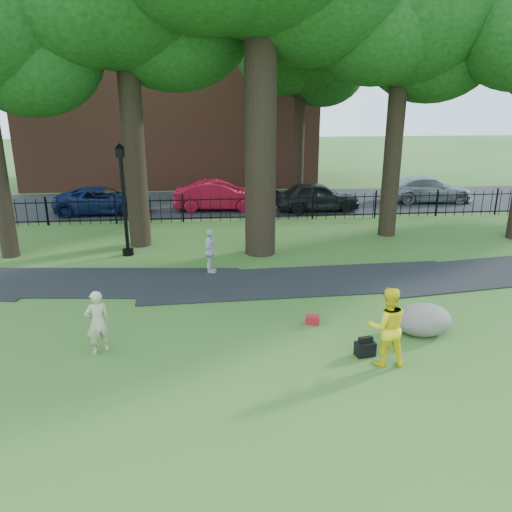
{
  "coord_description": "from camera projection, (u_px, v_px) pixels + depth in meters",
  "views": [
    {
      "loc": [
        -1.88,
        -10.42,
        5.54
      ],
      "look_at": [
        -0.65,
        2.0,
        1.5
      ],
      "focal_mm": 35.0,
      "sensor_mm": 36.0,
      "label": 1
    }
  ],
  "objects": [
    {
      "name": "ground",
      "position": [
        292.0,
        342.0,
        11.74
      ],
      "size": [
        120.0,
        120.0,
        0.0
      ],
      "primitive_type": "plane",
      "color": "#2D5C20",
      "rests_on": "ground"
    },
    {
      "name": "footpath",
      "position": [
        303.0,
        282.0,
        15.53
      ],
      "size": [
        36.07,
        3.85,
        0.03
      ],
      "primitive_type": "cube",
      "rotation": [
        0.0,
        0.0,
        0.03
      ],
      "color": "black",
      "rests_on": "ground"
    },
    {
      "name": "street",
      "position": [
        242.0,
        203.0,
        26.9
      ],
      "size": [
        80.0,
        7.0,
        0.02
      ],
      "primitive_type": "cube",
      "color": "black",
      "rests_on": "ground"
    },
    {
      "name": "iron_fence",
      "position": [
        249.0,
        208.0,
        22.92
      ],
      "size": [
        44.0,
        0.04,
        1.2
      ],
      "color": "black",
      "rests_on": "ground"
    },
    {
      "name": "brick_building",
      "position": [
        171.0,
        88.0,
        32.25
      ],
      "size": [
        18.0,
        8.0,
        12.0
      ],
      "primitive_type": "cube",
      "color": "brown",
      "rests_on": "ground"
    },
    {
      "name": "tree_row",
      "position": [
        271.0,
        16.0,
        17.24
      ],
      "size": [
        26.82,
        7.96,
        12.42
      ],
      "color": "black",
      "rests_on": "ground"
    },
    {
      "name": "woman",
      "position": [
        98.0,
        322.0,
        11.06
      ],
      "size": [
        0.64,
        0.56,
        1.48
      ],
      "primitive_type": "imported",
      "rotation": [
        0.0,
        0.0,
        3.61
      ],
      "color": "tan",
      "rests_on": "ground"
    },
    {
      "name": "man",
      "position": [
        387.0,
        327.0,
        10.54
      ],
      "size": [
        0.89,
        0.71,
        1.75
      ],
      "primitive_type": "imported",
      "rotation": [
        0.0,
        0.0,
        3.08
      ],
      "color": "yellow",
      "rests_on": "ground"
    },
    {
      "name": "pedestrian",
      "position": [
        210.0,
        251.0,
        16.08
      ],
      "size": [
        0.52,
        0.91,
        1.46
      ],
      "primitive_type": "imported",
      "rotation": [
        0.0,
        0.0,
        1.37
      ],
      "color": "silver",
      "rests_on": "ground"
    },
    {
      "name": "boulder",
      "position": [
        423.0,
        317.0,
        12.09
      ],
      "size": [
        1.5,
        1.22,
        0.8
      ],
      "primitive_type": "ellipsoid",
      "rotation": [
        0.0,
        0.0,
        0.15
      ],
      "color": "gray",
      "rests_on": "ground"
    },
    {
      "name": "lamppost",
      "position": [
        124.0,
        202.0,
        17.54
      ],
      "size": [
        0.4,
        0.4,
        3.99
      ],
      "rotation": [
        0.0,
        0.0,
        -0.13
      ],
      "color": "black",
      "rests_on": "ground"
    },
    {
      "name": "backpack",
      "position": [
        365.0,
        349.0,
        11.09
      ],
      "size": [
        0.47,
        0.34,
        0.32
      ],
      "primitive_type": "cube",
      "rotation": [
        0.0,
        0.0,
        0.17
      ],
      "color": "black",
      "rests_on": "ground"
    },
    {
      "name": "red_bag",
      "position": [
        313.0,
        320.0,
        12.63
      ],
      "size": [
        0.38,
        0.29,
        0.23
      ],
      "primitive_type": "cube",
      "rotation": [
        0.0,
        0.0,
        -0.28
      ],
      "color": "maroon",
      "rests_on": "ground"
    },
    {
      "name": "red_sedan",
      "position": [
        218.0,
        196.0,
        25.04
      ],
      "size": [
        4.5,
        1.83,
        1.45
      ],
      "primitive_type": "imported",
      "rotation": [
        0.0,
        0.0,
        1.5
      ],
      "color": "#AB0D27",
      "rests_on": "ground"
    },
    {
      "name": "navy_van",
      "position": [
        103.0,
        200.0,
        24.34
      ],
      "size": [
        4.63,
        2.19,
        1.28
      ],
      "primitive_type": "imported",
      "rotation": [
        0.0,
        0.0,
        1.59
      ],
      "color": "#0E1C46",
      "rests_on": "ground"
    },
    {
      "name": "grey_car",
      "position": [
        317.0,
        196.0,
        24.9
      ],
      "size": [
        4.28,
        1.88,
        1.44
      ],
      "primitive_type": "imported",
      "rotation": [
        0.0,
        0.0,
        1.62
      ],
      "color": "black",
      "rests_on": "ground"
    },
    {
      "name": "silver_car",
      "position": [
        428.0,
        189.0,
        26.99
      ],
      "size": [
        4.77,
        2.12,
        1.36
      ],
      "primitive_type": "imported",
      "rotation": [
        0.0,
        0.0,
        1.52
      ],
      "color": "gray",
      "rests_on": "ground"
    }
  ]
}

